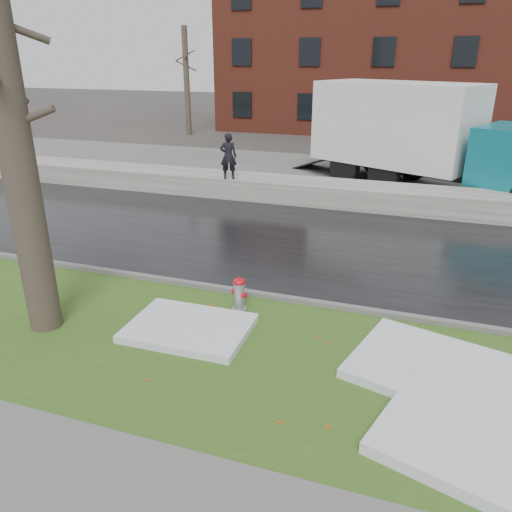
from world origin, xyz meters
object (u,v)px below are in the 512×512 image
(fire_hydrant, at_px, (239,293))
(tree, at_px, (12,130))
(worker, at_px, (228,156))
(box_truck, at_px, (425,135))

(fire_hydrant, relative_size, tree, 0.10)
(fire_hydrant, height_order, worker, worker)
(fire_hydrant, distance_m, tree, 4.91)
(fire_hydrant, distance_m, box_truck, 12.13)
(tree, distance_m, worker, 9.78)
(worker, bearing_deg, box_truck, -166.57)
(box_truck, xyz_separation_m, worker, (-6.38, -3.83, -0.51))
(tree, xyz_separation_m, worker, (-0.08, 9.55, -2.12))
(fire_hydrant, height_order, box_truck, box_truck)
(tree, relative_size, worker, 4.52)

